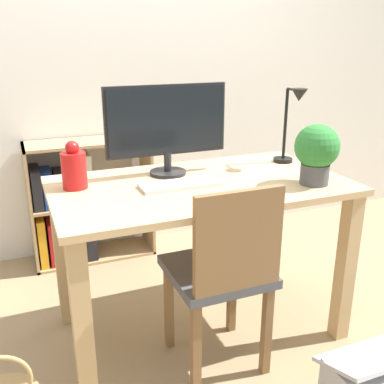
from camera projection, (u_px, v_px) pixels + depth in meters
ground_plane at (199, 327)px, 2.26m from camera, size 10.00×10.00×0.00m
wall_back at (129, 51)px, 2.86m from camera, size 8.00×0.05×2.60m
desk at (200, 212)px, 2.06m from camera, size 1.32×0.74×0.77m
monitor at (167, 124)px, 2.06m from camera, size 0.58×0.17×0.42m
keyboard at (180, 184)px, 1.96m from camera, size 0.36×0.13×0.02m
vase at (74, 168)px, 1.91m from camera, size 0.11×0.11×0.21m
desk_lamp at (292, 119)px, 2.23m from camera, size 0.10×0.19×0.39m
potted_plant at (317, 151)px, 1.95m from camera, size 0.20×0.20×0.27m
chair at (223, 271)px, 1.84m from camera, size 0.40×0.40×0.87m
bookshelf at (74, 207)px, 2.85m from camera, size 0.76×0.28×0.78m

